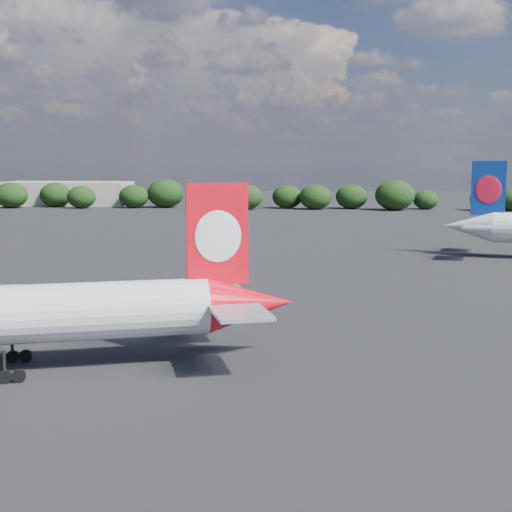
{
  "coord_description": "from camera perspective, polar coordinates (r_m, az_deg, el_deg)",
  "views": [
    {
      "loc": [
        21.16,
        -43.5,
        15.6
      ],
      "look_at": [
        16.0,
        12.0,
        8.0
      ],
      "focal_mm": 50.0,
      "sensor_mm": 36.0,
      "label": 1
    }
  ],
  "objects": [
    {
      "name": "horizon_treeline",
      "position": [
        225.08,
        0.93,
        4.79
      ],
      "size": [
        201.56,
        16.45,
        9.34
      ],
      "color": "black",
      "rests_on": "ground"
    },
    {
      "name": "ground",
      "position": [
        106.79,
        -6.17,
        -0.68
      ],
      "size": [
        500.0,
        500.0,
        0.0
      ],
      "primitive_type": "plane",
      "color": "black",
      "rests_on": "ground"
    },
    {
      "name": "billboard_yellow",
      "position": [
        225.99,
        2.99,
        4.78
      ],
      "size": [
        5.0,
        0.3,
        5.5
      ],
      "color": "gold",
      "rests_on": "ground"
    },
    {
      "name": "qantas_airliner",
      "position": [
        55.19,
        -19.6,
        -4.61
      ],
      "size": [
        41.37,
        39.71,
        13.8
      ],
      "color": "silver",
      "rests_on": "ground"
    },
    {
      "name": "highway_sign",
      "position": [
        223.32,
        -4.81,
        4.53
      ],
      "size": [
        6.0,
        0.3,
        4.5
      ],
      "color": "#136322",
      "rests_on": "ground"
    },
    {
      "name": "terminal_building",
      "position": [
        251.04,
        -14.82,
        4.86
      ],
      "size": [
        42.0,
        16.0,
        8.0
      ],
      "color": "#9D9687",
      "rests_on": "ground"
    }
  ]
}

